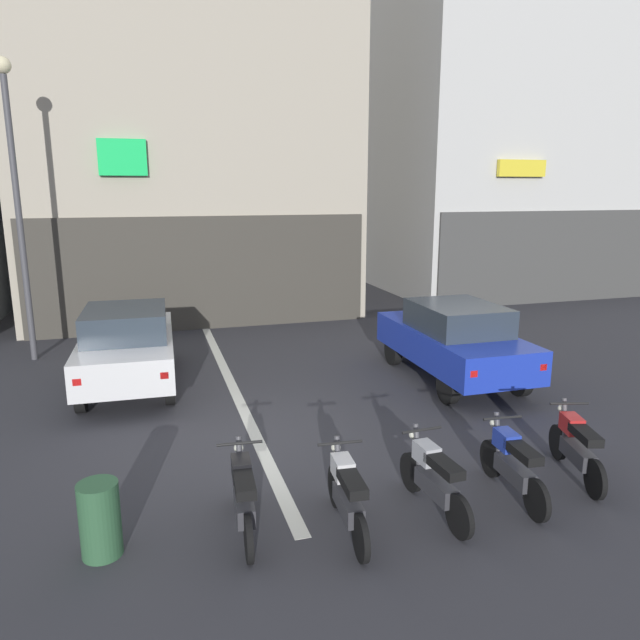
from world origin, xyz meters
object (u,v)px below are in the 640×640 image
(car_red_down_street, at_px, (233,277))
(trash_bin, at_px, (100,519))
(motorcycle_white_row_left_mid, at_px, (347,494))
(motorcycle_blue_row_right_mid, at_px, (513,463))
(car_white_crossing_near, at_px, (127,344))
(car_blue_parked_kerbside, at_px, (454,339))
(motorcycle_silver_row_centre, at_px, (434,478))
(motorcycle_red_row_rightmost, at_px, (576,446))
(motorcycle_black_row_leftmost, at_px, (243,495))
(street_lamp, at_px, (15,182))

(car_red_down_street, height_order, trash_bin, car_red_down_street)
(motorcycle_white_row_left_mid, relative_size, motorcycle_blue_row_right_mid, 1.00)
(car_white_crossing_near, bearing_deg, motorcycle_blue_row_right_mid, -51.09)
(car_blue_parked_kerbside, xyz_separation_m, motorcycle_blue_row_right_mid, (-1.66, -4.53, -0.43))
(motorcycle_silver_row_centre, xyz_separation_m, motorcycle_red_row_rightmost, (2.33, 0.26, 0.00))
(motorcycle_black_row_leftmost, bearing_deg, motorcycle_red_row_rightmost, -0.08)
(trash_bin, bearing_deg, motorcycle_silver_row_centre, -3.64)
(car_blue_parked_kerbside, xyz_separation_m, motorcycle_white_row_left_mid, (-3.98, -4.65, -0.43))
(car_blue_parked_kerbside, xyz_separation_m, motorcycle_red_row_rightmost, (-0.50, -4.32, -0.43))
(car_blue_parked_kerbside, height_order, motorcycle_silver_row_centre, car_blue_parked_kerbside)
(car_white_crossing_near, bearing_deg, trash_bin, -91.96)
(car_red_down_street, bearing_deg, street_lamp, -133.82)
(motorcycle_red_row_rightmost, bearing_deg, motorcycle_black_row_leftmost, 179.92)
(trash_bin, bearing_deg, motorcycle_white_row_left_mid, -6.64)
(motorcycle_white_row_left_mid, relative_size, motorcycle_red_row_rightmost, 1.03)
(motorcycle_black_row_leftmost, bearing_deg, car_white_crossing_near, 103.32)
(car_white_crossing_near, xyz_separation_m, motorcycle_black_row_leftmost, (1.37, -5.80, -0.43))
(motorcycle_white_row_left_mid, xyz_separation_m, motorcycle_red_row_rightmost, (3.48, 0.33, 0.00))
(car_blue_parked_kerbside, relative_size, motorcycle_white_row_left_mid, 2.46)
(car_white_crossing_near, distance_m, motorcycle_black_row_leftmost, 5.97)
(car_blue_parked_kerbside, distance_m, trash_bin, 8.00)
(street_lamp, bearing_deg, car_blue_parked_kerbside, -25.53)
(motorcycle_white_row_left_mid, bearing_deg, motorcycle_black_row_leftmost, 163.85)
(car_white_crossing_near, xyz_separation_m, car_blue_parked_kerbside, (6.51, -1.48, 0.00))
(motorcycle_silver_row_centre, distance_m, motorcycle_red_row_rightmost, 2.34)
(motorcycle_white_row_left_mid, height_order, motorcycle_red_row_rightmost, same)
(car_red_down_street, distance_m, motorcycle_silver_row_centre, 14.57)
(car_blue_parked_kerbside, height_order, street_lamp, street_lamp)
(car_red_down_street, distance_m, trash_bin, 14.77)
(car_red_down_street, relative_size, motorcycle_silver_row_centre, 2.50)
(motorcycle_black_row_leftmost, distance_m, motorcycle_blue_row_right_mid, 3.49)
(car_white_crossing_near, relative_size, motorcycle_silver_row_centre, 2.49)
(car_blue_parked_kerbside, bearing_deg, motorcycle_red_row_rightmost, -96.55)
(car_red_down_street, distance_m, street_lamp, 8.68)
(motorcycle_red_row_rightmost, bearing_deg, trash_bin, -179.89)
(motorcycle_black_row_leftmost, xyz_separation_m, trash_bin, (-1.57, -0.02, -0.03))
(motorcycle_black_row_leftmost, distance_m, motorcycle_white_row_left_mid, 1.21)
(car_white_crossing_near, distance_m, motorcycle_white_row_left_mid, 6.65)
(street_lamp, bearing_deg, car_white_crossing_near, -50.57)
(car_red_down_street, height_order, motorcycle_white_row_left_mid, car_red_down_street)
(motorcycle_black_row_leftmost, relative_size, motorcycle_silver_row_centre, 1.00)
(car_white_crossing_near, height_order, motorcycle_white_row_left_mid, car_white_crossing_near)
(car_white_crossing_near, height_order, street_lamp, street_lamp)
(motorcycle_blue_row_right_mid, bearing_deg, motorcycle_red_row_rightmost, 10.10)
(motorcycle_silver_row_centre, bearing_deg, motorcycle_red_row_rightmost, 6.36)
(car_white_crossing_near, height_order, motorcycle_blue_row_right_mid, car_white_crossing_near)
(car_white_crossing_near, distance_m, car_blue_parked_kerbside, 6.68)
(motorcycle_black_row_leftmost, height_order, trash_bin, motorcycle_black_row_leftmost)
(car_red_down_street, bearing_deg, motorcycle_blue_row_right_mid, -84.22)
(motorcycle_blue_row_right_mid, distance_m, trash_bin, 5.06)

